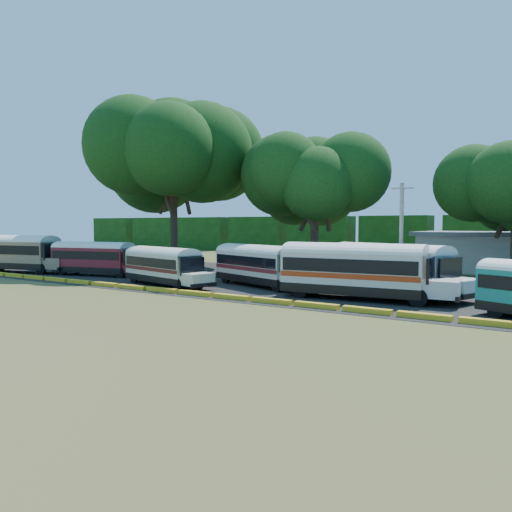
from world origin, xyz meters
The scene contains 13 objects.
ground centered at (0.00, 0.00, 0.00)m, with size 160.00×160.00×0.00m, color #39511B.
asphalt_strip centered at (1.00, 12.00, 0.01)m, with size 64.00×24.00×0.02m, color black.
curb centered at (0.00, 1.00, 0.15)m, with size 53.70×0.45×0.30m.
treeline_backdrop centered at (0.00, 48.00, 3.00)m, with size 130.00×4.00×6.00m.
bus_beige centered at (-23.70, 3.76, 2.11)m, with size 11.53×5.06×3.68m.
bus_red centered at (-14.58, 5.82, 1.80)m, with size 9.84×4.28×3.14m.
bus_cream_west centered at (-4.07, 3.86, 1.70)m, with size 9.39×4.32×3.00m.
bus_cream_east centered at (2.30, 7.54, 1.81)m, with size 9.94×5.57×3.19m.
bus_white_red centered at (11.15, 5.28, 2.03)m, with size 11.10×3.62×3.59m.
bus_white_blue centered at (12.24, 9.03, 1.95)m, with size 10.73×5.94×3.44m.
tree_west centered at (-14.37, 16.23, 12.96)m, with size 14.31×14.31×18.24m.
tree_center centered at (1.23, 19.17, 9.22)m, with size 10.56×10.56×13.13m.
utility_pole centered at (11.56, 13.04, 4.03)m, with size 1.60×0.30×7.84m.
Camera 1 is at (23.05, -24.36, 4.78)m, focal length 35.00 mm.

